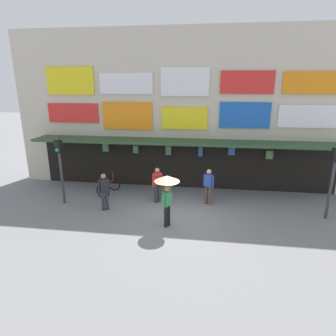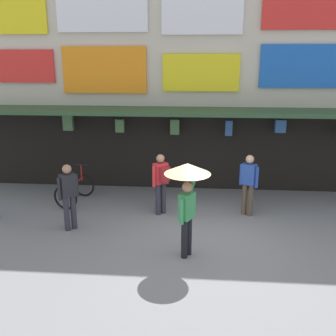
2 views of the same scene
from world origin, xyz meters
name	(u,v)px [view 1 (image 1 of 2)]	position (x,y,z in m)	size (l,w,h in m)	color
ground_plane	(175,220)	(0.00, 0.00, 0.00)	(80.00, 80.00, 0.00)	slate
shopfront	(185,112)	(0.00, 4.57, 3.96)	(18.00, 2.60, 8.00)	beige
traffic_light_near	(60,159)	(-5.33, 1.06, 2.14)	(0.30, 0.33, 3.20)	#38383D
traffic_light_far	(334,169)	(6.18, 1.08, 2.14)	(0.29, 0.33, 3.20)	#38383D
bicycle_parked	(109,187)	(-3.62, 2.39, 0.39)	(0.91, 1.27, 1.05)	black
pedestrian_in_red	(104,190)	(-3.16, 0.59, 0.95)	(0.41, 0.41, 1.68)	#2D2D38
pedestrian_with_umbrella	(167,187)	(-0.24, -0.51, 1.64)	(0.96, 0.96, 2.08)	black
pedestrian_in_yellow	(208,185)	(1.32, 1.86, 0.95)	(0.47, 0.37, 1.68)	brown
pedestrian_in_white	(158,183)	(-1.00, 1.73, 0.98)	(0.47, 0.47, 1.68)	#2D2D38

